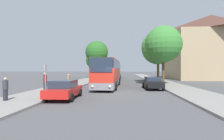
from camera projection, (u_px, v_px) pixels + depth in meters
name	position (u px, v px, depth m)	size (l,w,h in m)	color
ground_plane	(119.00, 92.00, 17.60)	(300.00, 300.00, 0.00)	#4C4C4F
sidewalk_left	(51.00, 91.00, 18.07)	(4.00, 120.00, 0.15)	gray
sidewalk_right	(190.00, 92.00, 17.13)	(4.00, 120.00, 0.15)	gray
building_right_background	(211.00, 47.00, 41.40)	(18.86, 15.18, 15.26)	tan
bus_front	(108.00, 73.00, 22.52)	(2.97, 11.66, 3.50)	gray
bus_middle	(114.00, 71.00, 36.37)	(2.85, 11.03, 3.55)	#2D2D2D
bus_rear	(116.00, 71.00, 49.62)	(2.90, 11.48, 3.50)	#238942
parked_car_left_curb	(64.00, 89.00, 13.69)	(2.18, 4.42, 1.47)	red
parked_car_right_near	(153.00, 83.00, 20.39)	(2.05, 4.43, 1.42)	black
bus_stop_sign	(45.00, 75.00, 15.38)	(0.08, 0.45, 2.67)	gray
pedestrian_waiting_near	(45.00, 81.00, 17.64)	(0.36, 0.36, 1.85)	#23232D
pedestrian_waiting_far	(5.00, 89.00, 12.13)	(0.36, 0.36, 1.61)	#23232D
pedestrian_walking_back	(68.00, 81.00, 20.29)	(0.36, 0.36, 1.61)	#23232D
tree_left_near	(97.00, 52.00, 43.69)	(5.67, 5.67, 9.29)	#513D23
tree_left_far	(97.00, 59.00, 48.86)	(5.99, 5.99, 7.94)	#47331E
tree_right_near	(158.00, 48.00, 29.57)	(5.62, 5.62, 8.61)	#513D23
tree_right_mid	(163.00, 44.00, 24.89)	(5.22, 5.22, 8.37)	#513D23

